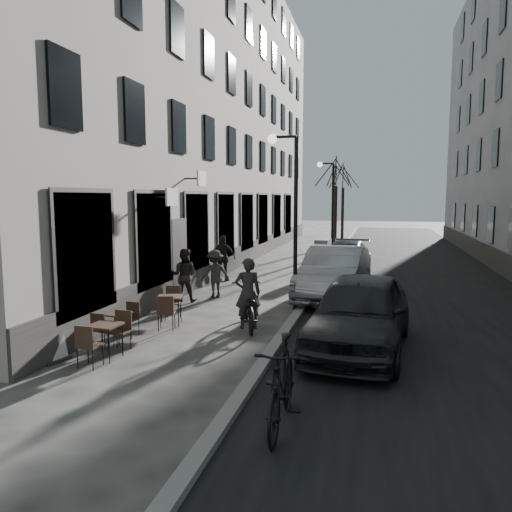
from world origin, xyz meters
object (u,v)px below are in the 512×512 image
at_px(bistro_set_a, 105,338).
at_px(bistro_set_b, 117,324).
at_px(tree_near, 336,173).
at_px(car_near, 360,313).
at_px(bistro_set_c, 170,307).
at_px(pedestrian_far, 222,258).
at_px(utility_cabinet, 323,257).
at_px(pedestrian_near, 184,275).
at_px(bicycle, 248,307).
at_px(sign_board, 52,341).
at_px(tree_far, 343,177).
at_px(car_mid, 335,273).
at_px(pedestrian_mid, 215,274).
at_px(car_far, 346,258).
at_px(streetlamp_far, 329,199).
at_px(streetlamp_near, 290,202).
at_px(moped, 282,384).

xyz_separation_m(bistro_set_a, bistro_set_b, (-0.40, 1.17, -0.03)).
bearing_deg(tree_near, car_near, -83.59).
height_order(tree_near, bistro_set_a, tree_near).
height_order(bistro_set_a, bistro_set_c, bistro_set_c).
bearing_deg(pedestrian_far, utility_cabinet, 3.59).
bearing_deg(bistro_set_c, pedestrian_near, 89.23).
height_order(tree_near, bistro_set_c, tree_near).
height_order(bistro_set_a, bistro_set_b, bistro_set_a).
xyz_separation_m(pedestrian_far, car_near, (5.58, -7.81, -0.08)).
bearing_deg(bicycle, sign_board, 26.92).
bearing_deg(tree_far, pedestrian_near, -99.61).
distance_m(bistro_set_c, car_mid, 5.90).
distance_m(utility_cabinet, pedestrian_mid, 6.21).
relative_size(bistro_set_b, pedestrian_far, 0.76).
height_order(car_mid, car_far, car_mid).
distance_m(streetlamp_far, car_mid, 10.38).
distance_m(bistro_set_c, car_far, 10.58).
bearing_deg(bistro_set_b, pedestrian_far, 98.43).
height_order(streetlamp_near, utility_cabinet, streetlamp_near).
bearing_deg(sign_board, bistro_set_a, 35.88).
bearing_deg(car_mid, utility_cabinet, 106.07).
bearing_deg(car_mid, tree_far, 98.38).
bearing_deg(tree_far, tree_near, -90.00).
height_order(bicycle, car_near, car_near).
bearing_deg(streetlamp_near, bistro_set_c, -137.56).
distance_m(tree_near, pedestrian_near, 15.56).
bearing_deg(pedestrian_far, bistro_set_a, -114.83).
relative_size(tree_near, pedestrian_near, 3.39).
xyz_separation_m(pedestrian_far, car_mid, (4.60, -2.35, -0.06)).
bearing_deg(bistro_set_b, bistro_set_a, -63.54).
height_order(tree_far, car_mid, tree_far).
distance_m(streetlamp_near, pedestrian_far, 5.95).
relative_size(bicycle, moped, 0.98).
height_order(streetlamp_near, pedestrian_far, streetlamp_near).
bearing_deg(car_mid, bistro_set_c, -126.14).
relative_size(streetlamp_far, car_mid, 1.00).
distance_m(utility_cabinet, car_mid, 4.72).
height_order(tree_far, car_near, tree_far).
relative_size(tree_far, bicycle, 2.71).
height_order(pedestrian_near, car_mid, pedestrian_near).
bearing_deg(utility_cabinet, pedestrian_near, -116.81).
height_order(sign_board, car_near, car_near).
distance_m(bistro_set_c, sign_board, 3.47).
bearing_deg(car_near, pedestrian_mid, 142.01).
xyz_separation_m(pedestrian_near, car_near, (5.58, -3.84, -0.02)).
height_order(bistro_set_a, car_far, car_far).
xyz_separation_m(streetlamp_near, sign_board, (-3.84, -5.76, -2.73)).
bearing_deg(pedestrian_mid, pedestrian_near, 8.82).
height_order(streetlamp_near, bistro_set_b, streetlamp_near).
bearing_deg(sign_board, tree_near, 92.45).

